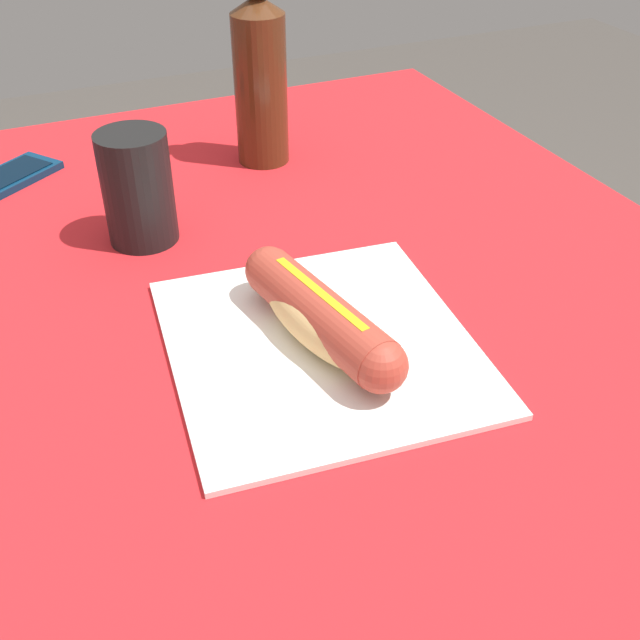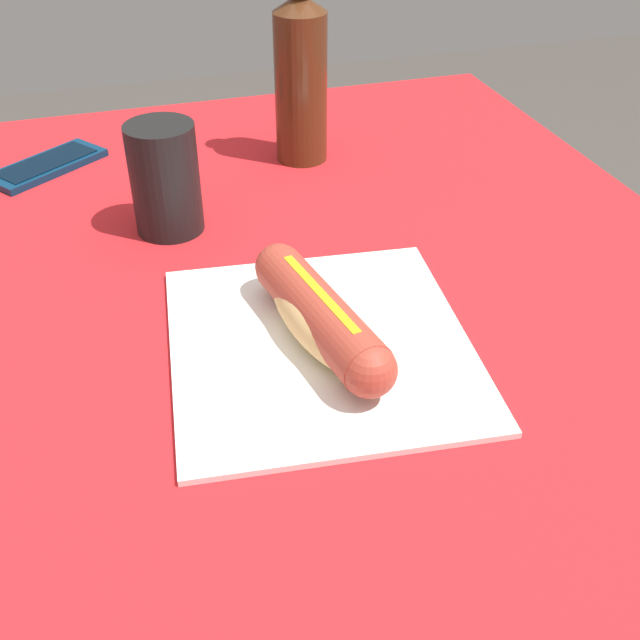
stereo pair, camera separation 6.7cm
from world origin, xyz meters
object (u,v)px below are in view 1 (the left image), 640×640
at_px(hot_dog, 320,316).
at_px(cell_phone, 1,181).
at_px(drinking_cup, 138,188).
at_px(soda_bottle, 260,78).

bearing_deg(hot_dog, cell_phone, -153.28).
bearing_deg(drinking_cup, soda_bottle, 126.32).
distance_m(soda_bottle, drinking_cup, 0.24).
height_order(hot_dog, soda_bottle, soda_bottle).
relative_size(soda_bottle, drinking_cup, 2.02).
height_order(hot_dog, cell_phone, hot_dog).
distance_m(cell_phone, soda_bottle, 0.34).
xyz_separation_m(hot_dog, drinking_cup, (-0.25, -0.10, 0.03)).
bearing_deg(soda_bottle, drinking_cup, -53.68).
bearing_deg(cell_phone, hot_dog, 26.72).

